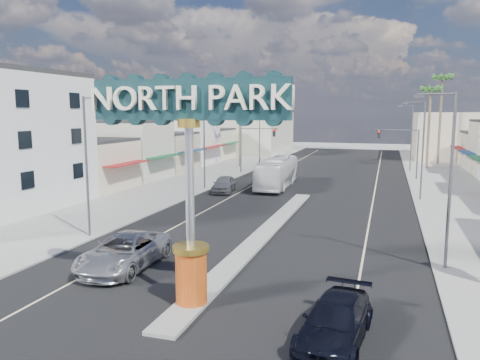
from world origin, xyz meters
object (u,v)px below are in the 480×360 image
Objects in this scene: traffic_signal_right at (402,144)px; streetlight_l_near at (88,159)px; streetlight_l_far at (261,132)px; traffic_signal_left at (254,141)px; gateway_sign at (189,165)px; city_bus at (277,173)px; streetlight_r_near at (447,172)px; palm_right_mid at (431,93)px; streetlight_r_mid at (421,145)px; car_parked_left at (224,184)px; streetlight_r_far at (410,134)px; streetlight_l_mid at (206,141)px; palm_right_far at (442,83)px; palm_left_far at (240,88)px; suv_left at (124,252)px; suv_right at (335,322)px.

streetlight_l_near is at bearing -119.99° from traffic_signal_right.
traffic_signal_left is at bearing -81.14° from streetlight_l_far.
city_bus is (-3.64, 31.61, -4.34)m from gateway_sign.
streetlight_l_far is at bearing 98.86° from traffic_signal_left.
streetlight_r_near reaches higher than traffic_signal_right.
streetlight_l_near is at bearing -116.99° from palm_right_mid.
streetlight_r_mid is 1.85× the size of car_parked_left.
car_parked_left is at bearing -128.59° from streetlight_r_far.
car_parked_left is at bearing -25.30° from streetlight_l_mid.
palm_left_far is at bearing -156.80° from palm_right_far.
streetlight_r_far is (1.25, 8.01, 0.79)m from traffic_signal_right.
city_bus is at bearing -123.27° from palm_right_far.
traffic_signal_left is 0.50× the size of palm_right_mid.
palm_left_far is at bearing 98.28° from suv_left.
streetlight_r_near is at bearing -63.58° from streetlight_l_far.
traffic_signal_left is 1.23× the size of car_parked_left.
traffic_signal_right is at bearing -107.90° from palm_right_far.
palm_left_far is at bearing -142.08° from streetlight_l_far.
palm_right_mid is (13.00, 54.02, 4.67)m from gateway_sign.
palm_left_far is at bearing 93.67° from streetlight_l_near.
streetlight_l_mid is at bearing 90.00° from streetlight_l_near.
traffic_signal_right is 8.14m from streetlight_r_far.
streetlight_r_far is 1.85× the size of car_parked_left.
palm_right_far is at bearing 36.67° from traffic_signal_left.
gateway_sign is 1.88× the size of car_parked_left.
palm_right_mid is 1.06× the size of city_bus.
streetlight_r_near is 0.69× the size of palm_left_far.
city_bus is (-12.82, -10.41, -2.69)m from traffic_signal_right.
streetlight_l_far reaches higher than traffic_signal_left.
suv_left is at bearing -80.11° from palm_left_far.
streetlight_l_near is 42.00m from streetlight_l_far.
traffic_signal_left is 0.67× the size of streetlight_r_mid.
palm_right_far reaches higher than car_parked_left.
streetlight_r_near is at bearing -60.01° from traffic_signal_left.
streetlight_r_near is (20.87, 0.00, 0.00)m from streetlight_l_near.
car_parked_left is at bearing -76.77° from palm_left_far.
palm_right_mid reaches higher than city_bus.
palm_left_far is at bearing 120.36° from streetlight_r_near.
palm_left_far is 2.07× the size of suv_left.
palm_left_far is (-23.43, 20.00, 6.43)m from streetlight_r_mid.
gateway_sign reaches higher than streetlight_r_mid.
streetlight_l_far is at bearing -158.54° from palm_right_far.
palm_right_far is at bearing 75.97° from gateway_sign.
city_bus is at bearing 165.69° from streetlight_r_mid.
streetlight_r_mid is 0.64× the size of palm_right_far.
streetlight_l_near is at bearing 156.69° from suv_right.
car_parked_left is at bearing -84.07° from streetlight_l_far.
streetlight_l_near is 1.85× the size of car_parked_left.
suv_right is (-6.95, -55.34, -9.85)m from palm_right_mid.
city_bus is (-14.07, 23.59, -3.48)m from streetlight_r_near.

